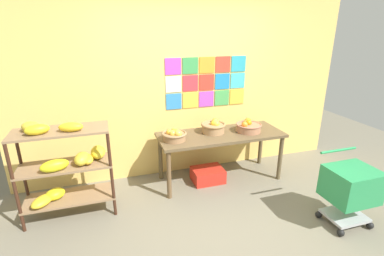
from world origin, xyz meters
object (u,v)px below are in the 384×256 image
Objects in this scene: produce_crate_under_table at (208,175)px; shopping_cart at (350,187)px; banana_shelf_unit at (65,164)px; fruit_basket_right at (214,126)px; fruit_basket_left at (248,127)px; display_table at (221,139)px; fruit_basket_back_left at (174,135)px.

produce_crate_under_table is 1.83m from shopping_cart.
banana_shelf_unit is 3.39× the size of fruit_basket_right.
fruit_basket_right reaches higher than shopping_cart.
fruit_basket_left is at bearing -13.08° from fruit_basket_right.
fruit_basket_left is (0.49, -0.11, -0.02)m from fruit_basket_right.
banana_shelf_unit is 1.97m from fruit_basket_right.
shopping_cart reaches higher than display_table.
shopping_cart reaches higher than produce_crate_under_table.
shopping_cart is at bearing -39.01° from fruit_basket_back_left.
display_table is 0.57m from produce_crate_under_table.
fruit_basket_back_left is at bearing 127.78° from shopping_cart.
display_table is 0.20m from fruit_basket_right.
fruit_basket_back_left is (-0.69, -0.04, 0.15)m from display_table.
fruit_basket_right is 0.78× the size of produce_crate_under_table.
display_table is at bearing 3.64° from fruit_basket_back_left.
produce_crate_under_table is at bearing -175.67° from display_table.
fruit_basket_left is at bearing -4.46° from display_table.
fruit_basket_right is (1.94, 0.34, 0.13)m from banana_shelf_unit.
produce_crate_under_table is at bearing -139.63° from fruit_basket_right.
fruit_basket_back_left is at bearing 9.26° from banana_shelf_unit.
banana_shelf_unit is 3.19m from shopping_cart.
produce_crate_under_table is 0.54× the size of shopping_cart.
fruit_basket_left is (0.41, -0.03, 0.15)m from display_table.
fruit_basket_right is at bearing 11.66° from fruit_basket_back_left.
banana_shelf_unit is 2.44m from fruit_basket_left.
fruit_basket_right is at bearing 112.31° from shopping_cart.
display_table is at bearing 7.36° from banana_shelf_unit.
display_table is 4.87× the size of fruit_basket_left.
banana_shelf_unit is at bearing -172.64° from display_table.
display_table reaches higher than produce_crate_under_table.
fruit_basket_right is at bearing 10.02° from banana_shelf_unit.
fruit_basket_right is 1.05× the size of fruit_basket_back_left.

